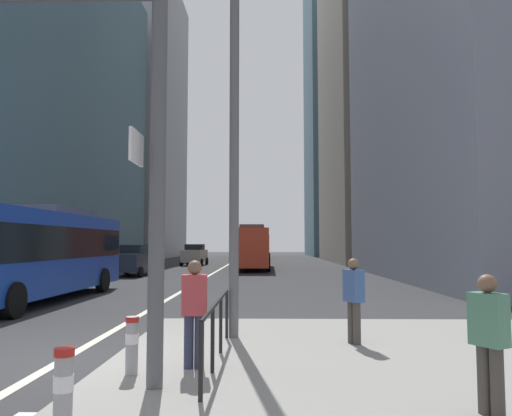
{
  "coord_description": "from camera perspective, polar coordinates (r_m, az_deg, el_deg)",
  "views": [
    {
      "loc": [
        3.6,
        -8.38,
        2.07
      ],
      "look_at": [
        2.96,
        22.07,
        4.27
      ],
      "focal_mm": 33.8,
      "sensor_mm": 36.0,
      "label": 1
    }
  ],
  "objects": [
    {
      "name": "traffic_signal_gantry",
      "position": [
        7.54,
        -24.75,
        11.6
      ],
      "size": [
        5.33,
        0.65,
        6.0
      ],
      "color": "#515156",
      "rests_on": "median_island"
    },
    {
      "name": "ground_plane",
      "position": [
        28.68,
        -6.07,
        -8.25
      ],
      "size": [
        160.0,
        160.0,
        0.0
      ],
      "primitive_type": "plane",
      "color": "#303033"
    },
    {
      "name": "city_bus_blue_oncoming",
      "position": [
        18.59,
        -24.7,
        -4.49
      ],
      "size": [
        2.77,
        11.03,
        3.4
      ],
      "color": "#14389E",
      "rests_on": "ground"
    },
    {
      "name": "car_receding_near",
      "position": [
        54.69,
        -0.45,
        -5.27
      ],
      "size": [
        2.2,
        4.22,
        1.94
      ],
      "color": "silver",
      "rests_on": "ground"
    },
    {
      "name": "car_oncoming_far",
      "position": [
        44.96,
        -7.28,
        -5.48
      ],
      "size": [
        2.19,
        4.1,
        1.94
      ],
      "color": "#B2A899",
      "rests_on": "ground"
    },
    {
      "name": "office_tower_right_near",
      "position": [
        34.17,
        25.99,
        20.9
      ],
      "size": [
        12.69,
        23.81,
        32.6
      ],
      "primitive_type": "cube",
      "color": "slate",
      "rests_on": "ground"
    },
    {
      "name": "lane_centre_line",
      "position": [
        38.6,
        -4.18,
        -7.19
      ],
      "size": [
        0.2,
        80.0,
        0.01
      ],
      "primitive_type": "cube",
      "color": "beige",
      "rests_on": "ground"
    },
    {
      "name": "bollard_right",
      "position": [
        7.56,
        -14.47,
        -15.12
      ],
      "size": [
        0.2,
        0.2,
        0.84
      ],
      "color": "#99999E",
      "rests_on": "median_island"
    },
    {
      "name": "office_tower_left_far",
      "position": [
        74.49,
        -14.31,
        10.15
      ],
      "size": [
        12.74,
        20.07,
        40.57
      ],
      "primitive_type": "cube",
      "color": "#9E9EA3",
      "rests_on": "ground"
    },
    {
      "name": "pedestrian_far",
      "position": [
        7.67,
        -7.31,
        -11.68
      ],
      "size": [
        0.39,
        0.26,
        1.65
      ],
      "color": "#2D334C",
      "rests_on": "median_island"
    },
    {
      "name": "bollard_left",
      "position": [
        5.37,
        -21.84,
        -19.27
      ],
      "size": [
        0.2,
        0.2,
        0.89
      ],
      "color": "#99999E",
      "rests_on": "median_island"
    },
    {
      "name": "car_oncoming_mid",
      "position": [
        31.56,
        -14.3,
        -5.97
      ],
      "size": [
        2.2,
        4.28,
        1.94
      ],
      "color": "#232838",
      "rests_on": "ground"
    },
    {
      "name": "office_tower_left_mid",
      "position": [
        53.81,
        -20.53,
        10.11
      ],
      "size": [
        10.15,
        17.05,
        30.13
      ],
      "primitive_type": "cube",
      "color": "slate",
      "rests_on": "ground"
    },
    {
      "name": "pedestrian_railing",
      "position": [
        8.05,
        -4.63,
        -12.76
      ],
      "size": [
        0.06,
        3.95,
        0.98
      ],
      "color": "black",
      "rests_on": "median_island"
    },
    {
      "name": "office_tower_right_mid",
      "position": [
        57.93,
        15.01,
        14.63
      ],
      "size": [
        12.79,
        20.94,
        41.13
      ],
      "primitive_type": "cube",
      "color": "gray",
      "rests_on": "ground"
    },
    {
      "name": "car_receding_far",
      "position": [
        66.53,
        0.79,
        -5.06
      ],
      "size": [
        2.1,
        4.12,
        1.94
      ],
      "color": "maroon",
      "rests_on": "ground"
    },
    {
      "name": "median_island",
      "position": [
        7.88,
        15.99,
        -18.68
      ],
      "size": [
        9.0,
        10.0,
        0.15
      ],
      "primitive_type": "cube",
      "color": "gray",
      "rests_on": "ground"
    },
    {
      "name": "street_lamp_post",
      "position": [
        10.5,
        -2.57,
        13.67
      ],
      "size": [
        5.5,
        0.32,
        8.0
      ],
      "color": "#56565B",
      "rests_on": "median_island"
    },
    {
      "name": "city_bus_red_receding",
      "position": [
        38.39,
        -0.33,
        -4.48
      ],
      "size": [
        2.75,
        11.81,
        3.4
      ],
      "color": "red",
      "rests_on": "ground"
    },
    {
      "name": "pedestrian_walking",
      "position": [
        9.58,
        11.49,
        -10.22
      ],
      "size": [
        0.39,
        0.45,
        1.62
      ],
      "color": "#423D38",
      "rests_on": "median_island"
    },
    {
      "name": "pedestrian_waiting",
      "position": [
        6.2,
        25.87,
        -13.61
      ],
      "size": [
        0.4,
        0.45,
        1.57
      ],
      "color": "#423D38",
      "rests_on": "median_island"
    },
    {
      "name": "office_tower_right_far",
      "position": [
        81.96,
        10.79,
        11.31
      ],
      "size": [
        13.06,
        17.11,
        47.57
      ],
      "primitive_type": "cube",
      "color": "slate",
      "rests_on": "ground"
    }
  ]
}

